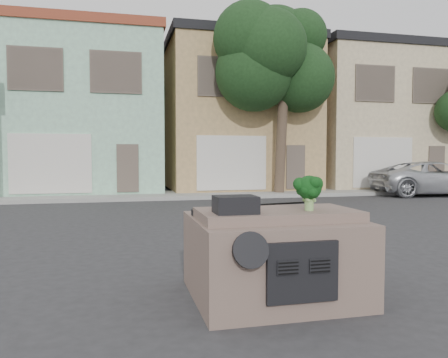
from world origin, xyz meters
name	(u,v)px	position (x,y,z in m)	size (l,w,h in m)	color
ground_plane	(220,247)	(0.00, 0.00, 0.00)	(120.00, 120.00, 0.00)	#303033
sidewalk	(165,195)	(0.00, 10.50, 0.07)	(40.00, 3.00, 0.15)	gray
townhouse_mint	(85,115)	(-3.50, 14.50, 3.77)	(7.20, 8.20, 7.55)	#98CDAC
townhouse_tan	(232,118)	(4.00, 14.50, 3.77)	(7.20, 8.20, 7.55)	tan
townhouse_beige	(359,121)	(11.50, 14.50, 3.77)	(7.20, 8.20, 7.55)	#C7B28C
silver_pickup	(434,195)	(11.79, 8.53, 0.00)	(2.51, 5.45, 1.51)	silver
tree_near	(282,98)	(5.00, 9.80, 4.25)	(4.40, 4.00, 8.50)	#173416
car_dashboard	(273,252)	(0.00, -3.00, 0.56)	(2.00, 1.80, 1.12)	#70594F
instrument_hump	(235,205)	(-0.58, -3.35, 1.22)	(0.48, 0.38, 0.20)	black
wiper_arm	(283,204)	(0.28, -2.62, 1.13)	(0.70, 0.03, 0.02)	black
broccoli	(309,193)	(0.35, -3.32, 1.34)	(0.35, 0.35, 0.43)	black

